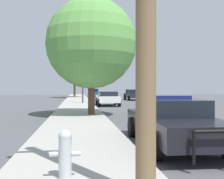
{
  "coord_description": "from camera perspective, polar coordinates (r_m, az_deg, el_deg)",
  "views": [
    {
      "loc": [
        -5.15,
        -6.43,
        1.7
      ],
      "look_at": [
        -1.75,
        20.69,
        1.46
      ],
      "focal_mm": 45.0,
      "sensor_mm": 36.0,
      "label": 1
    }
  ],
  "objects": [
    {
      "name": "sidewalk_left",
      "position": [
        6.64,
        -6.69,
        -13.77
      ],
      "size": [
        3.0,
        110.0,
        0.13
      ],
      "color": "#A3A099",
      "rests_on": "ground_plane"
    },
    {
      "name": "car_background_oncoming",
      "position": [
        36.63,
        4.36,
        -1.01
      ],
      "size": [
        2.08,
        4.14,
        1.39
      ],
      "rotation": [
        0.0,
        0.0,
        3.17
      ],
      "color": "black",
      "rests_on": "ground_plane"
    },
    {
      "name": "car_background_distant",
      "position": [
        52.04,
        -3.62,
        -0.57
      ],
      "size": [
        2.23,
        4.46,
        1.38
      ],
      "rotation": [
        0.0,
        0.0,
        -0.08
      ],
      "color": "navy",
      "rests_on": "ground_plane"
    },
    {
      "name": "tree_sidewalk_near",
      "position": [
        16.37,
        -4.22,
        9.31
      ],
      "size": [
        5.21,
        5.21,
        6.69
      ],
      "color": "#4C3823",
      "rests_on": "sidewalk_left"
    },
    {
      "name": "car_background_midblock",
      "position": [
        25.52,
        -0.9,
        -1.73
      ],
      "size": [
        2.02,
        4.16,
        1.3
      ],
      "rotation": [
        0.0,
        0.0,
        0.0
      ],
      "color": "silver",
      "rests_on": "ground_plane"
    },
    {
      "name": "traffic_light",
      "position": [
        28.06,
        -2.75,
        4.04
      ],
      "size": [
        3.8,
        0.35,
        4.63
      ],
      "color": "#424247",
      "rests_on": "sidewalk_left"
    },
    {
      "name": "tree_sidewalk_far",
      "position": [
        43.92,
        -7.62,
        5.0
      ],
      "size": [
        4.9,
        4.9,
        7.48
      ],
      "color": "brown",
      "rests_on": "sidewalk_left"
    },
    {
      "name": "police_car",
      "position": [
        8.41,
        11.98,
        -6.13
      ],
      "size": [
        2.12,
        5.2,
        1.45
      ],
      "rotation": [
        0.0,
        0.0,
        3.12
      ],
      "color": "black",
      "rests_on": "ground_plane"
    },
    {
      "name": "fire_hydrant",
      "position": [
        5.03,
        -9.51,
        -12.45
      ],
      "size": [
        0.53,
        0.23,
        0.84
      ],
      "color": "#B7BCC1",
      "rests_on": "sidewalk_left"
    }
  ]
}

